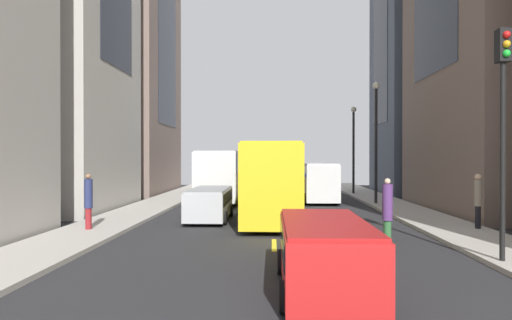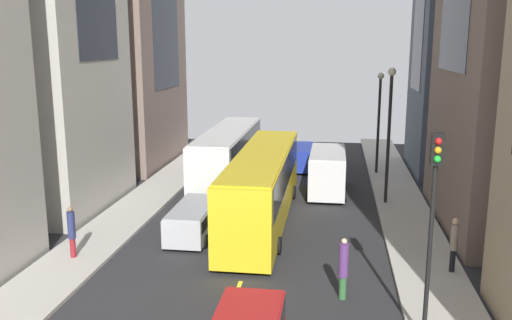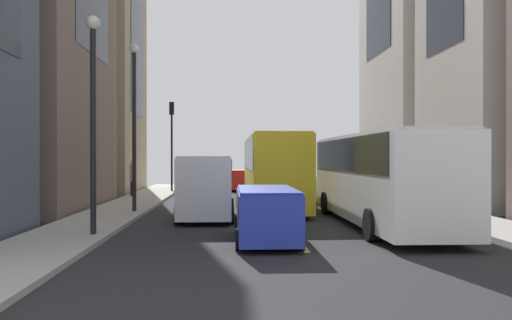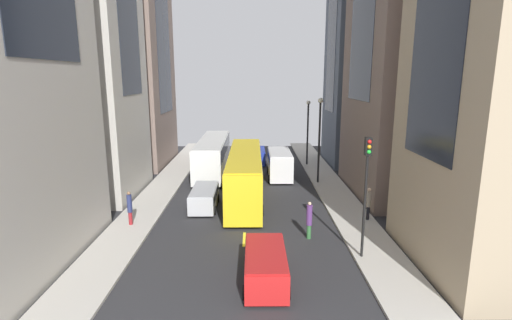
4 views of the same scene
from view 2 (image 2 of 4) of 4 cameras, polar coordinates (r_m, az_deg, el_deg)
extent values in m
plane|color=#28282B|center=(30.18, 1.48, -5.00)|extent=(41.15, 41.15, 0.00)
cube|color=#B2ADA3|center=(31.77, -11.55, -4.23)|extent=(2.77, 44.00, 0.15)
cube|color=#B2ADA3|center=(30.22, 15.20, -5.27)|extent=(2.77, 44.00, 0.15)
cube|color=yellow|center=(20.49, -2.07, -13.65)|extent=(0.16, 2.00, 0.01)
cube|color=yellow|center=(30.18, 1.48, -4.99)|extent=(0.16, 2.00, 0.01)
cube|color=yellow|center=(40.28, 3.22, -0.59)|extent=(0.16, 2.00, 0.01)
cube|color=yellow|center=(50.54, 4.27, 2.04)|extent=(0.16, 2.00, 0.01)
cube|color=silver|center=(35.80, -2.90, 0.68)|extent=(2.55, 12.46, 3.00)
cube|color=black|center=(35.64, -2.91, 2.02)|extent=(2.60, 11.46, 1.20)
cube|color=beige|center=(35.52, -2.92, 3.11)|extent=(2.45, 11.96, 0.08)
cylinder|color=black|center=(39.99, -3.47, 0.04)|extent=(0.46, 1.00, 1.00)
cylinder|color=black|center=(39.59, -0.14, -0.06)|extent=(0.46, 1.00, 1.00)
cylinder|color=black|center=(32.68, -6.19, -2.81)|extent=(0.46, 1.00, 1.00)
cylinder|color=black|center=(32.19, -2.13, -2.98)|extent=(0.46, 1.00, 1.00)
cube|color=yellow|center=(27.49, 0.72, -2.70)|extent=(2.45, 13.74, 3.30)
cube|color=black|center=(27.28, 0.73, -0.96)|extent=(2.50, 12.64, 1.48)
cube|color=gold|center=(27.10, 0.73, 0.75)|extent=(2.35, 13.19, 0.08)
cylinder|color=black|center=(32.10, -0.29, -3.23)|extent=(0.44, 0.76, 0.76)
cylinder|color=black|center=(31.86, 3.73, -3.38)|extent=(0.44, 0.76, 0.76)
cylinder|color=black|center=(24.12, -3.31, -8.59)|extent=(0.44, 0.76, 0.76)
cylinder|color=black|center=(23.80, 2.09, -8.88)|extent=(0.44, 0.76, 0.76)
cube|color=white|center=(33.01, 7.43, -1.17)|extent=(2.05, 5.48, 2.30)
cube|color=black|center=(32.84, 7.47, 0.12)|extent=(2.09, 5.04, 0.69)
cube|color=silver|center=(32.75, 7.49, 0.86)|extent=(1.97, 5.26, 0.08)
cylinder|color=black|center=(34.91, 5.89, -2.05)|extent=(0.37, 0.72, 0.72)
cylinder|color=black|center=(34.90, 8.98, -2.15)|extent=(0.37, 0.72, 0.72)
cylinder|color=black|center=(31.64, 5.63, -3.56)|extent=(0.37, 0.72, 0.72)
cylinder|color=black|center=(31.62, 9.05, -3.67)|extent=(0.37, 0.72, 0.72)
cube|color=#B7BABF|center=(25.82, -6.51, -6.24)|extent=(1.74, 4.36, 1.25)
cube|color=black|center=(25.72, -6.53, -5.58)|extent=(1.77, 4.01, 0.53)
cube|color=#9C9EA2|center=(25.62, -6.55, -4.83)|extent=(1.67, 4.18, 0.08)
cylinder|color=black|center=(27.41, -7.40, -6.23)|extent=(0.31, 0.62, 0.62)
cylinder|color=black|center=(27.04, -4.11, -6.42)|extent=(0.31, 0.62, 0.62)
cylinder|color=black|center=(24.97, -9.07, -8.16)|extent=(0.31, 0.62, 0.62)
cylinder|color=black|center=(24.56, -5.46, -8.41)|extent=(0.31, 0.62, 0.62)
cube|color=#2338AD|center=(39.25, 4.55, 0.31)|extent=(1.71, 4.39, 1.36)
cube|color=black|center=(39.18, 4.56, 0.81)|extent=(1.74, 4.04, 0.57)
cube|color=navy|center=(39.10, 4.57, 1.35)|extent=(1.64, 4.22, 0.08)
cylinder|color=black|center=(40.74, 3.56, -0.01)|extent=(0.31, 0.62, 0.62)
cylinder|color=black|center=(40.65, 5.77, -0.07)|extent=(0.31, 0.62, 0.62)
cylinder|color=black|center=(38.10, 3.23, -0.87)|extent=(0.31, 0.62, 0.62)
cylinder|color=black|center=(38.00, 5.59, -0.94)|extent=(0.31, 0.62, 0.62)
cylinder|color=#336B38|center=(20.14, 9.00, -12.97)|extent=(0.26, 0.26, 0.85)
cylinder|color=#593372|center=(19.73, 9.10, -10.26)|extent=(0.34, 0.34, 1.21)
sphere|color=beige|center=(19.47, 9.17, -8.34)|extent=(0.20, 0.20, 0.20)
cylinder|color=maroon|center=(24.27, -18.51, -8.63)|extent=(0.24, 0.24, 0.83)
cylinder|color=navy|center=(23.95, -18.67, -6.43)|extent=(0.31, 0.31, 1.14)
sphere|color=#8C6647|center=(23.75, -18.78, -4.89)|extent=(0.21, 0.21, 0.21)
cylinder|color=black|center=(22.99, 19.75, -9.83)|extent=(0.21, 0.21, 0.89)
cylinder|color=gray|center=(22.66, 19.93, -7.57)|extent=(0.28, 0.28, 1.03)
sphere|color=beige|center=(22.46, 20.05, -6.03)|extent=(0.24, 0.24, 0.24)
cylinder|color=black|center=(17.01, 17.58, -9.38)|extent=(0.14, 0.14, 5.41)
cube|color=black|center=(16.15, 18.30, 1.09)|extent=(0.32, 0.32, 0.90)
sphere|color=red|center=(15.93, 18.47, 1.86)|extent=(0.20, 0.20, 0.20)
sphere|color=orange|center=(15.98, 18.41, 0.97)|extent=(0.20, 0.20, 0.20)
sphere|color=green|center=(16.02, 18.35, 0.09)|extent=(0.20, 0.20, 0.20)
cylinder|color=black|center=(37.87, 12.61, 3.44)|extent=(0.18, 0.18, 6.38)
sphere|color=silver|center=(37.52, 12.85, 8.54)|extent=(0.44, 0.44, 0.44)
cylinder|color=black|center=(30.73, 13.62, 2.01)|extent=(0.18, 0.18, 7.04)
sphere|color=silver|center=(30.31, 13.97, 8.91)|extent=(0.44, 0.44, 0.44)
camera|label=1|loc=(7.87, -27.48, -39.00)|focal=29.82mm
camera|label=3|loc=(54.74, 6.81, 5.46)|focal=37.98mm
camera|label=4|loc=(4.18, -129.66, -2.25)|focal=27.11mm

